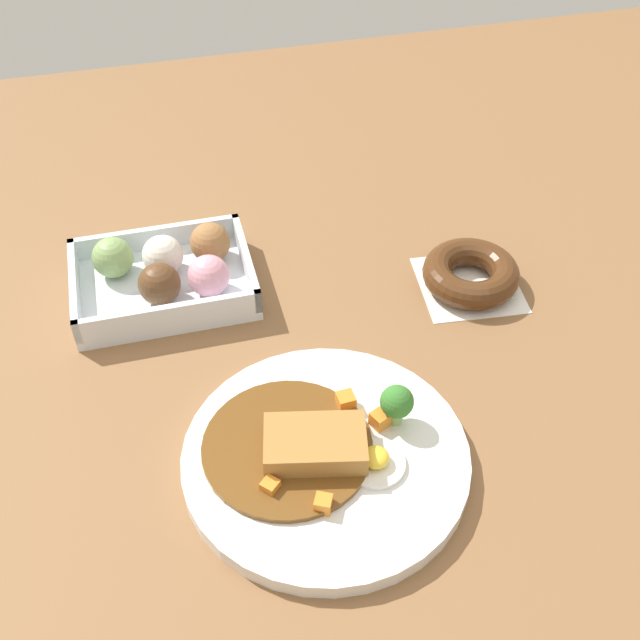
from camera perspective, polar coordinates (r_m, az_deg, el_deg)
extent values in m
plane|color=brown|center=(0.86, 3.06, -4.36)|extent=(1.60, 1.60, 0.00)
cylinder|color=white|center=(0.78, 0.42, -9.90)|extent=(0.28, 0.28, 0.02)
cylinder|color=brown|center=(0.78, -2.37, -9.08)|extent=(0.17, 0.17, 0.01)
cube|color=#A87538|center=(0.76, -0.35, -8.86)|extent=(0.11, 0.08, 0.02)
cylinder|color=white|center=(0.77, 3.98, -10.22)|extent=(0.06, 0.06, 0.00)
ellipsoid|color=yellow|center=(0.76, 4.02, -9.80)|extent=(0.03, 0.03, 0.01)
cylinder|color=#8CB766|center=(0.80, 5.43, -6.81)|extent=(0.01, 0.01, 0.02)
sphere|color=#387A2D|center=(0.78, 5.53, -5.85)|extent=(0.03, 0.03, 0.03)
cube|color=orange|center=(0.75, -3.59, -11.85)|extent=(0.02, 0.02, 0.01)
cube|color=orange|center=(0.79, 4.32, -7.12)|extent=(0.02, 0.02, 0.02)
cube|color=orange|center=(0.73, 0.23, -13.04)|extent=(0.02, 0.02, 0.02)
cube|color=orange|center=(0.80, 1.85, -5.85)|extent=(0.02, 0.02, 0.02)
cube|color=silver|center=(0.97, -11.08, 2.27)|extent=(0.21, 0.15, 0.01)
cube|color=silver|center=(0.96, -5.30, 4.22)|extent=(0.01, 0.15, 0.03)
cube|color=silver|center=(0.96, -17.18, 2.15)|extent=(0.01, 0.15, 0.03)
cube|color=silver|center=(1.02, -11.69, 5.81)|extent=(0.21, 0.01, 0.03)
cube|color=silver|center=(0.90, -10.76, 0.27)|extent=(0.21, 0.01, 0.03)
sphere|color=#9E6B3D|center=(0.98, -7.89, 5.53)|extent=(0.05, 0.05, 0.05)
sphere|color=silver|center=(0.97, -11.21, 4.57)|extent=(0.05, 0.05, 0.05)
sphere|color=#84A860|center=(0.98, -14.64, 4.37)|extent=(0.05, 0.05, 0.05)
sphere|color=pink|center=(0.93, -8.00, 3.17)|extent=(0.05, 0.05, 0.05)
sphere|color=brown|center=(0.93, -11.45, 2.55)|extent=(0.05, 0.05, 0.05)
cube|color=white|center=(0.98, 10.63, 2.51)|extent=(0.13, 0.13, 0.00)
torus|color=#4C2B14|center=(0.97, 10.76, 3.31)|extent=(0.12, 0.12, 0.03)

